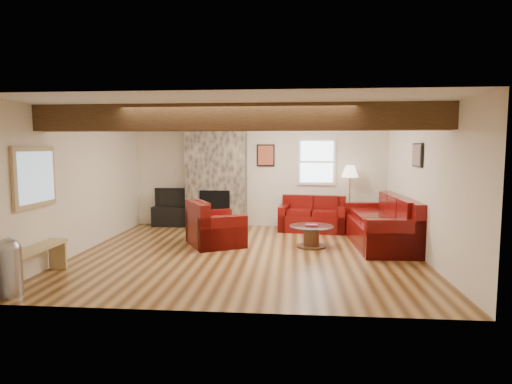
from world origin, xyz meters
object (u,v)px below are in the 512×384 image
coffee_table (311,237)px  television (172,197)px  sofa_three (380,221)px  armchair_red (216,223)px  tv_cabinet (173,216)px  floor_lamp (350,175)px  loveseat (313,214)px

coffee_table → television: size_ratio=1.05×
sofa_three → armchair_red: (-3.17, -0.30, -0.04)m
armchair_red → coffee_table: size_ratio=1.26×
sofa_three → armchair_red: 3.18m
coffee_table → tv_cabinet: tv_cabinet is taller
tv_cabinet → television: 0.46m
sofa_three → tv_cabinet: size_ratio=2.57×
television → coffee_table: bearing=-30.9°
television → tv_cabinet: bearing=0.0°
tv_cabinet → coffee_table: bearing=-30.9°
sofa_three → floor_lamp: 1.72m
loveseat → floor_lamp: (0.84, 0.17, 0.88)m
television → floor_lamp: floor_lamp is taller
loveseat → floor_lamp: floor_lamp is taller
coffee_table → floor_lamp: 2.29m
armchair_red → tv_cabinet: (-1.40, 1.90, -0.19)m
sofa_three → loveseat: (-1.23, 1.31, -0.08)m
floor_lamp → television: bearing=178.2°
coffee_table → sofa_three: bearing=14.1°
loveseat → tv_cabinet: 3.35m
armchair_red → floor_lamp: 3.40m
coffee_table → tv_cabinet: bearing=149.1°
sofa_three → coffee_table: (-1.32, -0.33, -0.27)m
coffee_table → loveseat: bearing=86.8°
coffee_table → television: 3.81m
armchair_red → tv_cabinet: 2.37m
coffee_table → television: television is taller
sofa_three → floor_lamp: (-0.39, 1.48, 0.80)m
floor_lamp → loveseat: bearing=-168.7°
tv_cabinet → sofa_three: bearing=-19.4°
sofa_three → coffee_table: sofa_three is taller
tv_cabinet → floor_lamp: floor_lamp is taller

